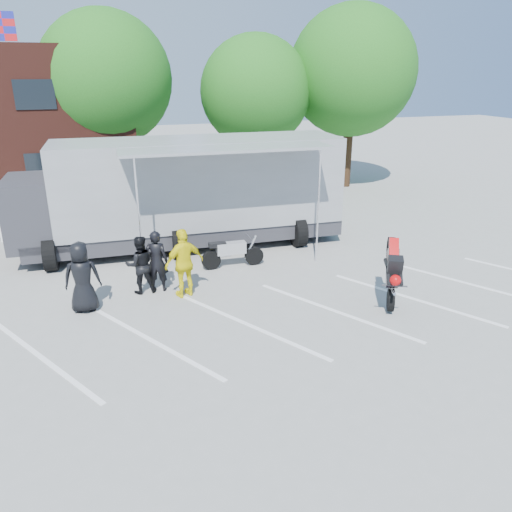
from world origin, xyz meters
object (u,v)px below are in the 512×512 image
spectator_leather_c (140,265)px  spectator_leather_b (157,261)px  tree_left (106,79)px  tree_right (352,72)px  tree_mid (255,92)px  spectator_leather_a (82,277)px  transporter_truck (189,246)px  parked_motorcycle (233,267)px  spectator_hivis (184,263)px  stunt_bike_rider (387,301)px

spectator_leather_c → spectator_leather_b: bearing=178.3°
tree_left → tree_right: 12.10m
tree_left → tree_mid: tree_left is taller
spectator_leather_a → tree_right: bearing=-136.8°
spectator_leather_c → transporter_truck: bearing=-120.7°
parked_motorcycle → tree_right: bearing=-41.9°
tree_left → spectator_hivis: (1.05, -12.80, -4.59)m
spectator_leather_c → spectator_hivis: (1.14, -0.62, 0.14)m
transporter_truck → parked_motorcycle: 2.68m
tree_left → parked_motorcycle: bearing=-75.4°
tree_left → spectator_leather_a: (-1.62, -12.89, -4.62)m
spectator_leather_b → spectator_hivis: bearing=157.0°
stunt_bike_rider → spectator_leather_c: bearing=-176.4°
tree_right → transporter_truck: tree_right is taller
spectator_leather_b → spectator_leather_c: spectator_leather_b is taller
transporter_truck → spectator_hivis: bearing=-100.2°
spectator_leather_c → spectator_hivis: size_ratio=0.86×
transporter_truck → spectator_leather_c: (-2.04, -3.57, 0.84)m
tree_right → spectator_leather_b: bearing=-137.4°
stunt_bike_rider → spectator_leather_a: (-7.85, 2.02, 0.95)m
tree_left → tree_mid: 7.10m
transporter_truck → stunt_bike_rider: bearing=-53.9°
tree_mid → parked_motorcycle: bearing=-112.0°
spectator_leather_a → stunt_bike_rider: bearing=168.8°
tree_mid → tree_right: (5.00, -0.50, 0.93)m
parked_motorcycle → spectator_hivis: spectator_hivis is taller
spectator_hivis → parked_motorcycle: bearing=-154.7°
tree_mid → spectator_leather_c: (-7.08, -11.18, -4.11)m
parked_motorcycle → spectator_leather_b: 2.88m
transporter_truck → parked_motorcycle: (0.95, -2.51, 0.00)m
tree_mid → parked_motorcycle: size_ratio=3.71×
tree_left → tree_right: (12.00, -1.50, 0.31)m
tree_right → transporter_truck: (-10.05, -7.11, -5.88)m
spectator_leather_a → spectator_hivis: bearing=-174.9°
tree_left → spectator_hivis: size_ratio=4.41×
parked_motorcycle → spectator_leather_a: bearing=112.8°
spectator_leather_c → spectator_leather_a: bearing=23.8°
stunt_bike_rider → spectator_leather_b: spectator_leather_b is taller
stunt_bike_rider → spectator_leather_a: bearing=-167.4°
tree_mid → transporter_truck: (-5.05, -7.61, -4.94)m
transporter_truck → spectator_leather_b: transporter_truck is taller
spectator_leather_c → tree_mid: bearing=-123.3°
spectator_leather_a → transporter_truck: bearing=-126.6°
tree_left → parked_motorcycle: size_ratio=4.17×
tree_right → transporter_truck: 13.64m
tree_right → spectator_leather_b: size_ratio=5.10×
tree_right → spectator_leather_c: size_ratio=5.45×
spectator_leather_a → spectator_leather_c: 1.69m
tree_mid → stunt_bike_rider: (-0.77, -13.91, -4.94)m
parked_motorcycle → spectator_leather_a: size_ratio=1.09×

